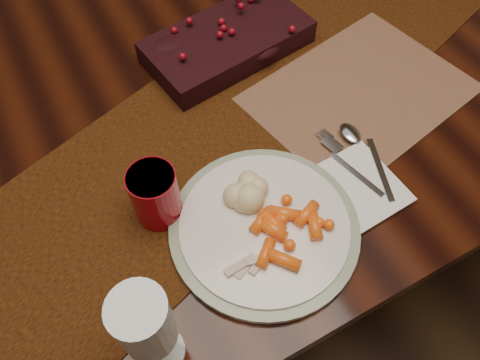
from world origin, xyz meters
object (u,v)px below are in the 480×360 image
napkin (360,185)px  red_cup (155,195)px  turkey_shreds (246,256)px  wine_glass (150,333)px  mashed_potatoes (245,191)px  dining_table (207,193)px  placemat_main (360,93)px  centerpiece (228,39)px  dinner_plate (264,227)px  baby_carrots (286,232)px

napkin → red_cup: (-0.31, 0.11, 0.05)m
turkey_shreds → wine_glass: bearing=-160.7°
mashed_potatoes → red_cup: 0.14m
dining_table → placemat_main: (0.28, -0.15, 0.38)m
centerpiece → red_cup: 0.39m
dinner_plate → wine_glass: (-0.22, -0.09, 0.08)m
placemat_main → red_cup: size_ratio=3.91×
placemat_main → napkin: size_ratio=2.81×
placemat_main → dining_table: bearing=139.5°
dinner_plate → turkey_shreds: bearing=-146.0°
mashed_potatoes → turkey_shreds: mashed_potatoes is taller
dinner_plate → turkey_shreds: size_ratio=4.03×
placemat_main → centerpiece: bearing=115.9°
dinner_plate → turkey_shreds: turkey_shreds is taller
dining_table → napkin: napkin is taller
turkey_shreds → napkin: size_ratio=0.52×
centerpiece → wine_glass: bearing=-126.4°
turkey_shreds → napkin: (0.23, 0.03, -0.02)m
wine_glass → mashed_potatoes: bearing=35.1°
mashed_potatoes → napkin: bearing=-18.8°
mashed_potatoes → baby_carrots: bearing=-74.6°
centerpiece → dinner_plate: 0.41m
placemat_main → napkin: bearing=-137.9°
turkey_shreds → wine_glass: wine_glass is taller
turkey_shreds → red_cup: (-0.08, 0.14, 0.03)m
placemat_main → baby_carrots: 0.35m
dinner_plate → red_cup: bearing=140.7°
turkey_shreds → red_cup: red_cup is taller
mashed_potatoes → wine_glass: bearing=-144.9°
placemat_main → wine_glass: wine_glass is taller
baby_carrots → mashed_potatoes: bearing=105.4°
centerpiece → dining_table: bearing=-146.8°
centerpiece → dinner_plate: centerpiece is taller
red_cup → wine_glass: 0.22m
placemat_main → baby_carrots: size_ratio=3.66×
centerpiece → napkin: size_ratio=2.30×
placemat_main → wine_glass: 0.59m
centerpiece → turkey_shreds: (-0.19, -0.42, -0.01)m
baby_carrots → turkey_shreds: 0.07m
centerpiece → red_cup: (-0.27, -0.28, 0.02)m
placemat_main → dinner_plate: bearing=-163.1°
centerpiece → napkin: centerpiece is taller
dining_table → centerpiece: centerpiece is taller
dinner_plate → baby_carrots: baby_carrots is taller
wine_glass → red_cup: bearing=67.2°
centerpiece → baby_carrots: bearing=-105.9°
baby_carrots → centerpiece: bearing=74.1°
wine_glass → turkey_shreds: bearing=19.3°
dinner_plate → napkin: (0.18, -0.01, -0.01)m
red_cup → baby_carrots: bearing=-42.2°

